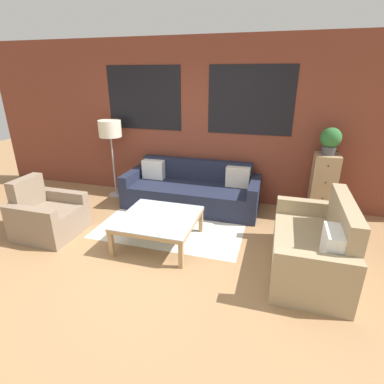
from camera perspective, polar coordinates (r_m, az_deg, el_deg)
name	(u,v)px	position (r m, az deg, el deg)	size (l,w,h in m)	color
ground_plane	(141,268)	(3.83, -9.73, -14.00)	(16.00, 16.00, 0.00)	#9E754C
wall_back_brick	(195,122)	(5.46, 0.60, 13.16)	(8.40, 0.09, 2.80)	brown
rug	(174,223)	(4.77, -3.48, -5.99)	(2.20, 1.57, 0.00)	silver
couch_dark	(192,191)	(5.28, -0.06, 0.12)	(2.33, 0.88, 0.78)	#1E2338
settee_vintage	(313,248)	(3.84, 22.12, -9.82)	(0.80, 1.51, 0.92)	tan
armchair_corner	(48,216)	(4.84, -25.79, -4.22)	(0.80, 0.81, 0.84)	#84705B
coffee_table	(159,220)	(4.12, -6.34, -5.36)	(1.02, 1.02, 0.40)	silver
floor_lamp	(110,131)	(5.71, -15.32, 11.07)	(0.41, 0.41, 1.44)	#B2B2B7
drawer_cabinet	(323,186)	(5.26, 23.62, 1.04)	(0.37, 0.42, 1.05)	tan
potted_plant	(331,140)	(5.07, 24.89, 9.01)	(0.31, 0.31, 0.41)	#47474C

